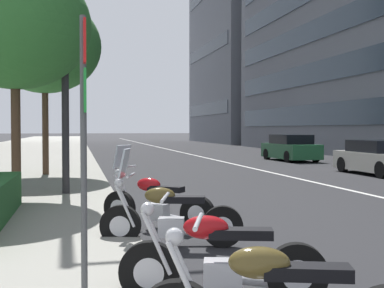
# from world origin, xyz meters

# --- Properties ---
(sidewalk_right_plaza) EXTENTS (160.00, 10.01, 0.15)m
(sidewalk_right_plaza) POSITION_xyz_m (30.00, 11.71, 0.07)
(sidewalk_right_plaza) COLOR gray
(sidewalk_right_plaza) RESTS_ON ground
(lane_centre_stripe) EXTENTS (110.00, 0.16, 0.01)m
(lane_centre_stripe) POSITION_xyz_m (35.00, 0.00, 0.00)
(lane_centre_stripe) COLOR silver
(lane_centre_stripe) RESTS_ON ground
(motorcycle_nearest_camera) EXTENTS (0.80, 2.06, 1.09)m
(motorcycle_nearest_camera) POSITION_xyz_m (1.41, 6.21, 0.41)
(motorcycle_nearest_camera) COLOR black
(motorcycle_nearest_camera) RESTS_ON ground
(motorcycle_under_tarp) EXTENTS (0.80, 2.10, 1.47)m
(motorcycle_under_tarp) POSITION_xyz_m (3.95, 6.29, 0.43)
(motorcycle_under_tarp) COLOR black
(motorcycle_under_tarp) RESTS_ON ground
(motorcycle_far_end_row) EXTENTS (1.45, 1.81, 1.47)m
(motorcycle_far_end_row) POSITION_xyz_m (5.37, 6.28, 0.44)
(motorcycle_far_end_row) COLOR black
(motorcycle_far_end_row) RESTS_ON ground
(car_following_behind) EXTENTS (4.15, 1.95, 1.33)m
(car_following_behind) POSITION_xyz_m (13.79, -3.77, 0.64)
(car_following_behind) COLOR beige
(car_following_behind) RESTS_ON ground
(car_mid_block_traffic) EXTENTS (4.19, 1.96, 1.45)m
(car_mid_block_traffic) POSITION_xyz_m (22.42, -3.87, 0.69)
(car_mid_block_traffic) COLOR #236038
(car_mid_block_traffic) RESTS_ON ground
(parking_sign_by_curb) EXTENTS (0.32, 0.06, 2.66)m
(parking_sign_by_curb) POSITION_xyz_m (1.36, 7.55, 1.82)
(parking_sign_by_curb) COLOR #47494C
(parking_sign_by_curb) RESTS_ON sidewalk_right_plaza
(street_tree_mid_sidewalk) EXTENTS (3.57, 3.57, 5.59)m
(street_tree_mid_sidewalk) POSITION_xyz_m (9.15, 9.04, 4.21)
(street_tree_mid_sidewalk) COLOR #473323
(street_tree_mid_sidewalk) RESTS_ON sidewalk_right_plaza
(street_tree_by_lamp_post) EXTENTS (3.94, 3.94, 6.22)m
(street_tree_by_lamp_post) POSITION_xyz_m (15.07, 8.72, 4.69)
(street_tree_by_lamp_post) COLOR #473323
(street_tree_by_lamp_post) RESTS_ON sidewalk_right_plaza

